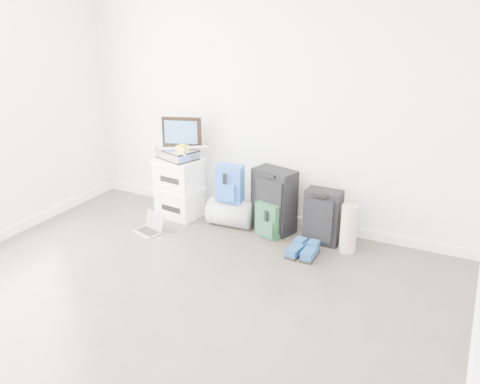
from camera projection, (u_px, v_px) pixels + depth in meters
The scene contains 14 objects.
ground at pixel (130, 342), 3.70m from camera, with size 5.00×5.00×0.00m, color #373028.
room_envelope at pixel (110, 107), 3.10m from camera, with size 4.52×5.02×2.71m.
boxes_stack at pixel (179, 187), 5.75m from camera, with size 0.52×0.44×0.68m.
briefcase at pixel (178, 154), 5.61m from camera, with size 0.41×0.30×0.12m, color #B2B2B7.
painting at pixel (182, 132), 5.61m from camera, with size 0.43×0.17×0.33m.
drone at pixel (182, 148), 5.53m from camera, with size 0.47×0.47×0.05m.
duffel_bag at pixel (231, 213), 5.56m from camera, with size 0.30×0.30×0.48m, color gray.
blue_backpack at pixel (229, 184), 5.42m from camera, with size 0.31×0.24×0.40m.
large_suitcase at pixel (274, 201), 5.37m from camera, with size 0.50×0.39×0.69m.
green_backpack at pixel (269, 220), 5.29m from camera, with size 0.30×0.26×0.38m.
carry_on at pixel (323, 217), 5.12m from camera, with size 0.36×0.24×0.57m.
shoes at pixel (304, 251), 4.93m from camera, with size 0.27×0.31×0.10m.
rolled_rug at pixel (349, 229), 4.95m from camera, with size 0.16×0.16×0.49m, color gray.
laptop at pixel (151, 227), 5.45m from camera, with size 0.33×0.28×0.20m.
Camera 1 is at (2.09, -2.38, 2.34)m, focal length 38.00 mm.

